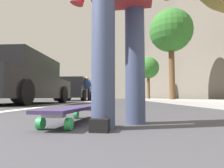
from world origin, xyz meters
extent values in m
plane|color=#38383D|center=(10.00, 0.00, 0.00)|extent=(80.00, 80.00, 0.00)
cube|color=silver|center=(20.00, 1.15, 0.00)|extent=(52.00, 0.16, 0.01)
cube|color=#9E9B93|center=(18.00, -3.55, 0.05)|extent=(52.00, 3.20, 0.10)
cube|color=#665E54|center=(22.00, -6.48, 4.69)|extent=(40.00, 1.20, 9.39)
cylinder|color=green|center=(1.32, 0.01, 0.04)|extent=(0.07, 0.04, 0.07)
cylinder|color=green|center=(1.30, -0.16, 0.04)|extent=(0.07, 0.04, 0.07)
cylinder|color=green|center=(0.72, 0.08, 0.04)|extent=(0.07, 0.04, 0.07)
cylinder|color=green|center=(0.70, -0.09, 0.04)|extent=(0.07, 0.04, 0.07)
cube|color=silver|center=(1.31, -0.07, 0.08)|extent=(0.07, 0.13, 0.02)
cube|color=silver|center=(0.71, 0.00, 0.08)|extent=(0.07, 0.13, 0.02)
cube|color=#33284C|center=(1.01, -0.04, 0.10)|extent=(0.86, 0.29, 0.02)
cylinder|color=#384260|center=(0.75, -0.28, 0.41)|extent=(0.14, 0.14, 0.82)
cylinder|color=#384260|center=(0.99, -0.48, 0.41)|extent=(0.14, 0.14, 0.82)
cube|color=black|center=(0.75, -0.28, 0.04)|extent=(0.27, 0.13, 0.07)
cube|color=black|center=(5.36, 2.72, 0.52)|extent=(4.48, 1.99, 0.70)
cube|color=black|center=(5.21, 2.72, 1.17)|extent=(2.48, 1.79, 0.60)
cube|color=#4C606B|center=(6.43, 2.69, 1.17)|extent=(0.08, 1.66, 0.51)
cylinder|color=black|center=(6.76, 3.58, 0.31)|extent=(0.63, 0.24, 0.62)
cylinder|color=black|center=(6.72, 1.79, 0.31)|extent=(0.63, 0.24, 0.62)
cylinder|color=black|center=(3.97, 1.86, 0.31)|extent=(0.63, 0.24, 0.62)
cube|color=black|center=(12.24, 2.62, 0.54)|extent=(4.21, 1.77, 0.70)
cube|color=black|center=(12.09, 2.62, 1.19)|extent=(2.32, 1.61, 0.60)
cube|color=#4C606B|center=(13.25, 2.61, 1.19)|extent=(0.06, 1.51, 0.51)
cylinder|color=black|center=(13.55, 3.43, 0.33)|extent=(0.67, 0.23, 0.67)
cylinder|color=black|center=(13.53, 1.79, 0.33)|extent=(0.67, 0.23, 0.67)
cylinder|color=black|center=(10.95, 3.45, 0.33)|extent=(0.67, 0.23, 0.67)
cylinder|color=black|center=(10.93, 1.82, 0.33)|extent=(0.67, 0.23, 0.67)
cylinder|color=#2D2D2D|center=(25.51, 1.55, 1.81)|extent=(0.12, 0.12, 3.62)
cube|color=black|center=(25.51, 1.55, 4.02)|extent=(0.24, 0.28, 0.80)
sphere|color=#360606|center=(25.64, 1.55, 4.28)|extent=(0.16, 0.16, 0.16)
sphere|color=#392907|center=(25.64, 1.55, 4.02)|extent=(0.16, 0.16, 0.16)
sphere|color=green|center=(25.64, 1.55, 3.76)|extent=(0.16, 0.16, 0.16)
cylinder|color=brown|center=(9.66, -3.15, 1.50)|extent=(0.30, 0.30, 3.01)
sphere|color=#2D6B28|center=(9.66, -3.15, 3.81)|extent=(2.29, 2.29, 2.29)
cylinder|color=brown|center=(17.76, -3.15, 1.19)|extent=(0.28, 0.28, 2.38)
sphere|color=#2D6B28|center=(17.76, -3.15, 3.10)|extent=(2.07, 2.07, 2.07)
cylinder|color=black|center=(11.88, 1.66, 0.39)|extent=(0.13, 0.13, 0.78)
cylinder|color=black|center=(11.63, 1.83, 0.39)|extent=(0.13, 0.13, 0.78)
cube|color=black|center=(11.88, 1.66, 0.03)|extent=(0.25, 0.10, 0.07)
cube|color=#2D4C99|center=(11.77, 1.75, 1.07)|extent=(0.23, 0.38, 0.57)
cylinder|color=#2D4C99|center=(11.77, 1.52, 1.07)|extent=(0.09, 0.22, 0.58)
cylinder|color=#2D4C99|center=(11.77, 1.98, 1.07)|extent=(0.09, 0.22, 0.58)
sphere|color=tan|center=(11.77, 1.75, 1.46)|extent=(0.21, 0.21, 0.21)
camera|label=1|loc=(-0.34, -0.37, 0.18)|focal=30.12mm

